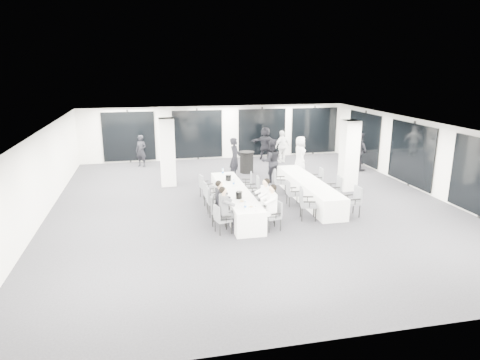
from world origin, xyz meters
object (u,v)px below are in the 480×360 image
Objects in this scene: chair_main_right_fourth at (254,188)px; chair_main_left_fourth at (209,193)px; standing_guest_e at (300,152)px; banquet_table_main at (235,200)px; chair_side_right_mid at (335,188)px; chair_side_left_near at (306,202)px; standing_guest_b at (271,158)px; chair_main_left_mid at (212,199)px; standing_guest_h at (359,149)px; banquet_table_side at (308,190)px; chair_main_right_mid at (260,195)px; chair_main_left_near at (221,217)px; chair_side_right_near at (354,199)px; standing_guest_g at (141,149)px; ice_bucket_near at (239,195)px; chair_side_left_far at (279,180)px; standing_guest_a at (235,155)px; chair_main_right_far at (248,183)px; standing_guest_f at (265,141)px; ice_bucket_far at (228,177)px; chair_main_right_near at (275,214)px; standing_guest_d at (282,144)px; cocktail_table at (247,162)px; chair_main_left_far at (205,185)px; chair_main_left_second at (217,208)px; chair_side_left_mid at (291,192)px; chair_side_right_far at (318,178)px.

chair_main_left_fourth is at bearing 102.87° from chair_main_right_fourth.
chair_main_left_fourth is 6.53m from standing_guest_e.
chair_side_right_mid is (3.74, 0.09, 0.19)m from banquet_table_main.
standing_guest_b reaches higher than chair_side_left_near.
chair_main_left_mid is 9.21m from standing_guest_h.
chair_side_left_near is at bearing -113.30° from banquet_table_side.
chair_main_left_near is at bearing 140.04° from chair_main_right_mid.
chair_main_left_near is 4.60m from chair_side_right_near.
chair_side_left_near is at bearing 87.87° from chair_side_right_near.
standing_guest_g is at bearing -135.26° from chair_side_left_near.
ice_bucket_near is (-0.08, -1.02, 0.49)m from banquet_table_main.
standing_guest_e is 7.15m from ice_bucket_near.
chair_main_right_mid is 1.06× the size of chair_side_left_far.
standing_guest_e reaches higher than ice_bucket_near.
chair_side_left_near reaches higher than chair_main_right_fourth.
standing_guest_a is (0.88, 4.34, 0.64)m from banquet_table_main.
standing_guest_g is at bearing 50.46° from standing_guest_h.
standing_guest_f reaches higher than chair_main_right_far.
chair_main_right_fourth reaches higher than chair_main_right_far.
ice_bucket_far is at bearing 168.34° from banquet_table_side.
chair_main_right_near is at bearing -34.79° from standing_guest_g.
chair_side_right_mid is 6.83m from standing_guest_d.
chair_main_right_mid is at bearing -117.25° from chair_side_left_near.
banquet_table_main is 5.05× the size of chair_main_left_mid.
chair_side_right_mid is (2.13, -5.05, 0.06)m from cocktail_table.
chair_main_left_fourth reaches higher than chair_main_left_near.
chair_main_right_far reaches higher than chair_main_left_far.
chair_main_left_second is at bearing -12.53° from chair_main_left_far.
chair_main_right_fourth is 0.49× the size of standing_guest_a.
chair_side_left_mid is at bearing -42.17° from chair_main_right_near.
chair_side_right_near is 9.13m from standing_guest_f.
standing_guest_f is (2.39, 7.09, 0.42)m from chair_main_right_fourth.
ice_bucket_near reaches higher than chair_side_left_mid.
cocktail_table is (-1.30, 4.53, 0.13)m from banquet_table_side.
standing_guest_b is (1.44, 5.34, 0.52)m from chair_main_right_near.
chair_main_left_second is 0.96× the size of chair_main_right_mid.
standing_guest_g reaches higher than ice_bucket_near.
chair_main_right_mid is 1.23m from ice_bucket_near.
chair_main_left_mid is 1.09× the size of chair_main_right_far.
chair_side_right_far is 0.48× the size of standing_guest_e.
chair_main_left_mid reaches higher than chair_side_left_mid.
standing_guest_b is at bearing 32.00° from chair_side_right_mid.
chair_main_right_fourth is at bearing 114.05° from chair_side_right_far.
ice_bucket_far is at bearing 42.46° from standing_guest_b.
chair_main_left_near is at bearing 94.46° from standing_guest_f.
standing_guest_e reaches higher than chair_main_left_far.
standing_guest_b reaches higher than chair_main_right_mid.
ice_bucket_far is (0.00, 1.21, 0.49)m from banquet_table_main.
cocktail_table is 6.49m from chair_side_left_near.
standing_guest_h reaches higher than chair_side_right_far.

